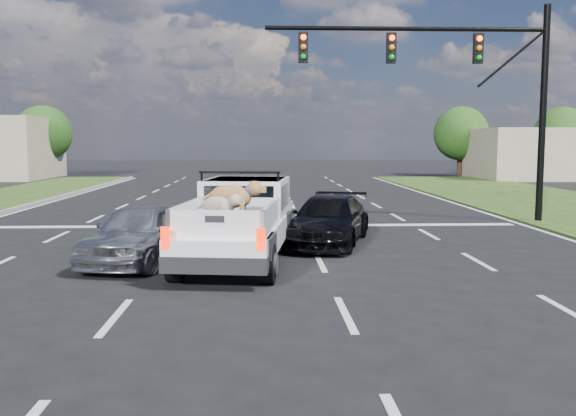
# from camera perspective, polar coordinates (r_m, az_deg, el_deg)

# --- Properties ---
(ground) EXTENTS (160.00, 160.00, 0.00)m
(ground) POSITION_cam_1_polar(r_m,az_deg,el_deg) (9.46, -5.33, -10.00)
(ground) COLOR black
(ground) RESTS_ON ground
(road_markings) EXTENTS (17.75, 60.00, 0.01)m
(road_markings) POSITION_cam_1_polar(r_m,az_deg,el_deg) (15.86, -4.16, -3.36)
(road_markings) COLOR silver
(road_markings) RESTS_ON ground
(traffic_signal) EXTENTS (9.11, 0.31, 7.00)m
(traffic_signal) POSITION_cam_1_polar(r_m,az_deg,el_deg) (20.80, 16.75, 11.70)
(traffic_signal) COLOR black
(traffic_signal) RESTS_ON ground
(building_right) EXTENTS (12.00, 7.00, 3.60)m
(building_right) POSITION_cam_1_polar(r_m,az_deg,el_deg) (48.16, 24.16, 4.66)
(building_right) COLOR tan
(building_right) RESTS_ON ground
(tree_far_c) EXTENTS (4.20, 4.20, 5.40)m
(tree_far_c) POSITION_cam_1_polar(r_m,az_deg,el_deg) (49.88, -21.91, 6.50)
(tree_far_c) COLOR #332114
(tree_far_c) RESTS_ON ground
(tree_far_d) EXTENTS (4.20, 4.20, 5.40)m
(tree_far_d) POSITION_cam_1_polar(r_m,az_deg,el_deg) (49.57, 15.89, 6.71)
(tree_far_d) COLOR #332114
(tree_far_d) RESTS_ON ground
(tree_far_e) EXTENTS (4.20, 4.20, 5.40)m
(tree_far_e) POSITION_cam_1_polar(r_m,az_deg,el_deg) (52.63, 24.24, 6.36)
(tree_far_e) COLOR #332114
(tree_far_e) RESTS_ON ground
(pickup_truck) EXTENTS (2.58, 5.54, 2.00)m
(pickup_truck) POSITION_cam_1_polar(r_m,az_deg,el_deg) (13.48, -4.54, -1.09)
(pickup_truck) COLOR black
(pickup_truck) RESTS_ON ground
(silver_sedan) EXTENTS (2.32, 4.12, 1.32)m
(silver_sedan) POSITION_cam_1_polar(r_m,az_deg,el_deg) (13.75, -13.67, -2.23)
(silver_sedan) COLOR #ADAEB4
(silver_sedan) RESTS_ON ground
(black_coupe) EXTENTS (2.91, 4.60, 1.24)m
(black_coupe) POSITION_cam_1_polar(r_m,az_deg,el_deg) (15.83, 3.80, -1.13)
(black_coupe) COLOR black
(black_coupe) RESTS_ON ground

